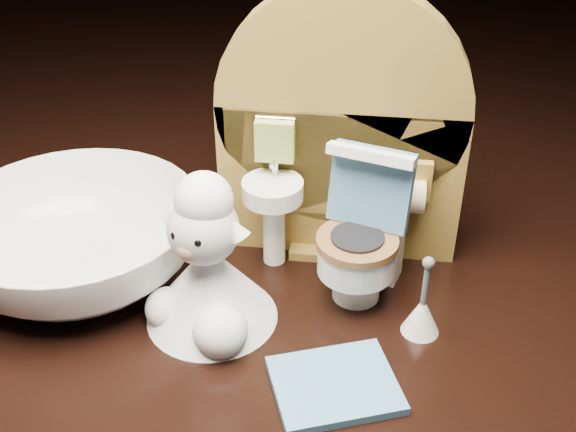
{
  "coord_description": "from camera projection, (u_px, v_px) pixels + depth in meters",
  "views": [
    {
      "loc": [
        0.02,
        -0.27,
        0.24
      ],
      "look_at": [
        -0.02,
        0.02,
        0.05
      ],
      "focal_mm": 45.0,
      "sensor_mm": 36.0,
      "label": 1
    }
  ],
  "objects": [
    {
      "name": "backdrop_panel",
      "position": [
        339.0,
        143.0,
        0.37
      ],
      "size": [
        0.13,
        0.05,
        0.15
      ],
      "color": "olive",
      "rests_on": "ground"
    },
    {
      "name": "bath_mat",
      "position": [
        335.0,
        385.0,
        0.32
      ],
      "size": [
        0.07,
        0.06,
        0.0
      ],
      "primitive_type": "cube",
      "rotation": [
        0.0,
        0.0,
        0.36
      ],
      "color": "teal",
      "rests_on": "ground"
    },
    {
      "name": "toy_toilet",
      "position": [
        364.0,
        241.0,
        0.36
      ],
      "size": [
        0.05,
        0.06,
        0.08
      ],
      "rotation": [
        0.0,
        0.0,
        -0.28
      ],
      "color": "white",
      "rests_on": "ground"
    },
    {
      "name": "ceramic_bowl",
      "position": [
        77.0,
        241.0,
        0.38
      ],
      "size": [
        0.16,
        0.16,
        0.04
      ],
      "primitive_type": "imported",
      "rotation": [
        0.0,
        0.0,
        -0.24
      ],
      "color": "white",
      "rests_on": "ground"
    },
    {
      "name": "plush_lamb",
      "position": [
        207.0,
        273.0,
        0.34
      ],
      "size": [
        0.07,
        0.07,
        0.08
      ],
      "rotation": [
        0.0,
        0.0,
        -0.32
      ],
      "color": "white",
      "rests_on": "ground"
    },
    {
      "name": "toilet_brush",
      "position": [
        422.0,
        312.0,
        0.35
      ],
      "size": [
        0.02,
        0.02,
        0.04
      ],
      "color": "white",
      "rests_on": "ground"
    }
  ]
}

